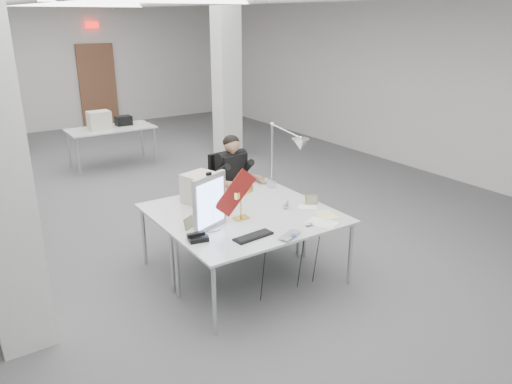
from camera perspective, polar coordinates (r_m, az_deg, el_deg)
room_shell at (r=7.12m, az=-10.92°, el=10.35°), size 10.04×14.04×3.24m
desk_main at (r=5.13m, az=1.17°, el=-4.03°), size 1.80×0.90×0.02m
desk_second at (r=5.84m, az=-3.88°, el=-1.07°), size 1.80×0.90×0.02m
bg_desk_a at (r=10.00m, az=-16.28°, el=6.98°), size 1.60×0.80×0.02m
office_chair at (r=6.69m, az=-2.92°, el=0.26°), size 0.64×0.64×1.17m
seated_person at (r=6.55m, az=-2.75°, el=2.74°), size 0.50×0.59×0.81m
monitor at (r=4.98m, az=-5.31°, el=-1.20°), size 0.44×0.21×0.57m
pennant at (r=5.06m, az=-2.37°, el=-0.09°), size 0.46×0.09×0.50m
keyboard at (r=4.87m, az=-0.30°, el=-5.10°), size 0.42×0.17×0.02m
laptop at (r=4.88m, az=4.32°, el=-5.10°), size 0.34×0.28×0.02m
mouse at (r=5.15m, az=6.07°, el=-3.70°), size 0.10×0.08×0.04m
bankers_lamp at (r=5.25m, az=-1.75°, el=-1.42°), size 0.31×0.22×0.33m
desk_phone at (r=4.84m, az=-6.66°, el=-5.23°), size 0.21×0.20×0.05m
picture_frame_left at (r=5.10m, az=-7.70°, el=-3.48°), size 0.15×0.11×0.12m
picture_frame_right at (r=5.72m, az=6.34°, el=-0.86°), size 0.15×0.09×0.12m
desk_clock at (r=5.57m, az=3.43°, el=-1.43°), size 0.09×0.06×0.09m
paper_stack_a at (r=5.24m, az=7.55°, el=-3.52°), size 0.32×0.37×0.01m
paper_stack_b at (r=5.44m, az=8.05°, el=-2.64°), size 0.24×0.29×0.01m
paper_stack_c at (r=5.64m, az=5.92°, el=-1.71°), size 0.25×0.24×0.01m
beige_monitor at (r=5.76m, az=-6.32°, el=0.46°), size 0.43×0.42×0.34m
architect_lamp at (r=5.93m, az=3.24°, el=4.21°), size 0.30×0.75×0.95m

